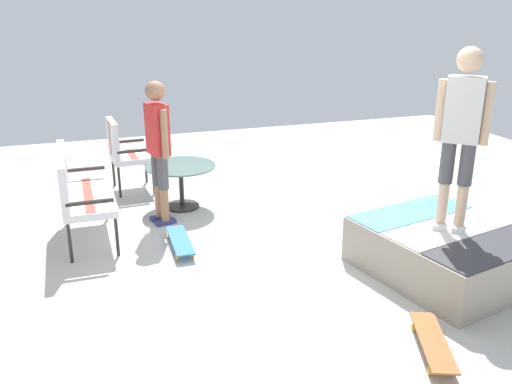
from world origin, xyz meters
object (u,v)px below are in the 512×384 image
object	(u,v)px
patio_table	(181,178)
skate_ramp	(449,250)
person_watching	(158,142)
person_skater	(462,127)
patio_chair_near_house	(123,149)
skateboard_spare	(433,342)
skateboard_by_bench	(180,241)
patio_bench	(77,187)

from	to	relation	value
patio_table	skate_ramp	bearing A→B (deg)	-141.02
skate_ramp	patio_table	world-z (taller)	patio_table
person_watching	person_skater	distance (m)	3.32
patio_chair_near_house	patio_table	xyz separation A→B (m)	(-0.92, -0.62, -0.21)
person_skater	skateboard_spare	distance (m)	1.96
person_skater	patio_chair_near_house	bearing A→B (deg)	37.23
person_skater	skateboard_by_bench	xyz separation A→B (m)	(1.42, 2.36, -1.40)
skate_ramp	patio_chair_near_house	world-z (taller)	patio_chair_near_house
skate_ramp	skateboard_by_bench	distance (m)	2.78
patio_chair_near_house	person_skater	xyz separation A→B (m)	(-3.57, -2.71, 0.87)
skate_ramp	patio_chair_near_house	xyz separation A→B (m)	(3.56, 2.76, 0.37)
patio_bench	skateboard_spare	size ratio (longest dim) A/B	1.54
skate_ramp	patio_bench	bearing A→B (deg)	59.60
person_skater	skateboard_spare	world-z (taller)	person_skater
skateboard_spare	skate_ramp	bearing A→B (deg)	-40.94
skateboard_by_bench	person_watching	bearing A→B (deg)	4.14
skate_ramp	person_watching	world-z (taller)	person_watching
skateboard_spare	person_skater	bearing A→B (deg)	-40.01
patio_table	person_skater	size ratio (longest dim) A/B	0.53
patio_chair_near_house	skateboard_by_bench	bearing A→B (deg)	-170.61
patio_table	person_watching	size ratio (longest dim) A/B	0.53
patio_table	skateboard_by_bench	xyz separation A→B (m)	(-1.23, 0.27, -0.32)
skateboard_spare	patio_chair_near_house	bearing A→B (deg)	21.55
skateboard_by_bench	skateboard_spare	distance (m)	2.88
skateboard_by_bench	patio_bench	bearing A→B (deg)	59.36
person_skater	skateboard_by_bench	distance (m)	3.08
skate_ramp	skateboard_spare	size ratio (longest dim) A/B	2.79
person_skater	person_watching	bearing A→B (deg)	47.35
patio_chair_near_house	person_skater	distance (m)	4.57
person_skater	skateboard_by_bench	size ratio (longest dim) A/B	2.12
person_watching	person_skater	world-z (taller)	person_skater
skateboard_by_bench	skateboard_spare	world-z (taller)	same
person_watching	skateboard_spare	xyz separation A→B (m)	(-3.28, -1.53, -0.92)
skate_ramp	skateboard_spare	bearing A→B (deg)	139.06
person_watching	skateboard_by_bench	world-z (taller)	person_watching
patio_chair_near_house	skateboard_spare	size ratio (longest dim) A/B	1.25
skateboard_by_bench	skate_ramp	bearing A→B (deg)	-120.30
patio_table	patio_chair_near_house	bearing A→B (deg)	34.08
patio_table	skateboard_spare	world-z (taller)	patio_table
skate_ramp	skateboard_by_bench	xyz separation A→B (m)	(1.40, 2.40, -0.16)
skateboard_by_bench	skateboard_spare	bearing A→B (deg)	-149.24
patio_table	person_skater	distance (m)	3.54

